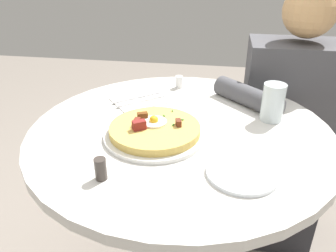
{
  "coord_description": "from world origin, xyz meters",
  "views": [
    {
      "loc": [
        -0.1,
        0.88,
        1.23
      ],
      "look_at": [
        0.03,
        0.03,
        0.78
      ],
      "focal_mm": 35.82,
      "sensor_mm": 36.0,
      "label": 1
    }
  ],
  "objects_px": {
    "person_seated": "(285,142)",
    "bread_plate": "(242,173)",
    "dining_table": "(179,177)",
    "pizza_plate": "(155,135)",
    "water_glass": "(273,102)",
    "breakfast_pizza": "(155,129)",
    "knife": "(141,101)",
    "salt_shaker": "(179,82)",
    "fork": "(137,97)",
    "pepper_shaker": "(101,169)"
  },
  "relations": [
    {
      "from": "fork",
      "to": "salt_shaker",
      "type": "height_order",
      "value": "salt_shaker"
    },
    {
      "from": "dining_table",
      "to": "breakfast_pizza",
      "type": "bearing_deg",
      "value": 43.1
    },
    {
      "from": "person_seated",
      "to": "knife",
      "type": "distance_m",
      "value": 0.66
    },
    {
      "from": "knife",
      "to": "water_glass",
      "type": "height_order",
      "value": "water_glass"
    },
    {
      "from": "pizza_plate",
      "to": "bread_plate",
      "type": "bearing_deg",
      "value": 148.5
    },
    {
      "from": "breakfast_pizza",
      "to": "water_glass",
      "type": "xyz_separation_m",
      "value": [
        -0.34,
        -0.16,
        0.03
      ]
    },
    {
      "from": "dining_table",
      "to": "person_seated",
      "type": "height_order",
      "value": "person_seated"
    },
    {
      "from": "breakfast_pizza",
      "to": "bread_plate",
      "type": "distance_m",
      "value": 0.28
    },
    {
      "from": "breakfast_pizza",
      "to": "pepper_shaker",
      "type": "bearing_deg",
      "value": 68.63
    },
    {
      "from": "fork",
      "to": "knife",
      "type": "distance_m",
      "value": 0.04
    },
    {
      "from": "person_seated",
      "to": "salt_shaker",
      "type": "distance_m",
      "value": 0.53
    },
    {
      "from": "breakfast_pizza",
      "to": "bread_plate",
      "type": "relative_size",
      "value": 1.5
    },
    {
      "from": "fork",
      "to": "person_seated",
      "type": "bearing_deg",
      "value": 160.94
    },
    {
      "from": "person_seated",
      "to": "fork",
      "type": "xyz_separation_m",
      "value": [
        0.58,
        0.21,
        0.26
      ]
    },
    {
      "from": "person_seated",
      "to": "salt_shaker",
      "type": "bearing_deg",
      "value": 10.01
    },
    {
      "from": "fork",
      "to": "knife",
      "type": "xyz_separation_m",
      "value": [
        -0.02,
        0.03,
        0.0
      ]
    },
    {
      "from": "dining_table",
      "to": "water_glass",
      "type": "height_order",
      "value": "water_glass"
    },
    {
      "from": "fork",
      "to": "pizza_plate",
      "type": "bearing_deg",
      "value": 75.27
    },
    {
      "from": "dining_table",
      "to": "salt_shaker",
      "type": "relative_size",
      "value": 19.69
    },
    {
      "from": "breakfast_pizza",
      "to": "bread_plate",
      "type": "bearing_deg",
      "value": 148.5
    },
    {
      "from": "knife",
      "to": "pepper_shaker",
      "type": "relative_size",
      "value": 3.3
    },
    {
      "from": "knife",
      "to": "salt_shaker",
      "type": "bearing_deg",
      "value": -163.56
    },
    {
      "from": "bread_plate",
      "to": "knife",
      "type": "relative_size",
      "value": 0.95
    },
    {
      "from": "breakfast_pizza",
      "to": "fork",
      "type": "distance_m",
      "value": 0.28
    },
    {
      "from": "breakfast_pizza",
      "to": "pepper_shaker",
      "type": "relative_size",
      "value": 4.71
    },
    {
      "from": "knife",
      "to": "water_glass",
      "type": "xyz_separation_m",
      "value": [
        -0.43,
        0.06,
        0.05
      ]
    },
    {
      "from": "water_glass",
      "to": "breakfast_pizza",
      "type": "bearing_deg",
      "value": 25.53
    },
    {
      "from": "pepper_shaker",
      "to": "knife",
      "type": "bearing_deg",
      "value": -88.95
    },
    {
      "from": "dining_table",
      "to": "pepper_shaker",
      "type": "bearing_deg",
      "value": 61.5
    },
    {
      "from": "fork",
      "to": "salt_shaker",
      "type": "bearing_deg",
      "value": -173.97
    },
    {
      "from": "knife",
      "to": "pepper_shaker",
      "type": "xyz_separation_m",
      "value": [
        -0.01,
        0.44,
        0.02
      ]
    },
    {
      "from": "breakfast_pizza",
      "to": "salt_shaker",
      "type": "bearing_deg",
      "value": -92.85
    },
    {
      "from": "water_glass",
      "to": "pepper_shaker",
      "type": "xyz_separation_m",
      "value": [
        0.42,
        0.38,
        -0.03
      ]
    },
    {
      "from": "pepper_shaker",
      "to": "dining_table",
      "type": "bearing_deg",
      "value": -118.5
    },
    {
      "from": "knife",
      "to": "water_glass",
      "type": "bearing_deg",
      "value": 132.33
    },
    {
      "from": "bread_plate",
      "to": "water_glass",
      "type": "distance_m",
      "value": 0.33
    },
    {
      "from": "knife",
      "to": "pepper_shaker",
      "type": "height_order",
      "value": "pepper_shaker"
    },
    {
      "from": "dining_table",
      "to": "person_seated",
      "type": "distance_m",
      "value": 0.57
    },
    {
      "from": "fork",
      "to": "bread_plate",
      "type": "bearing_deg",
      "value": 92.27
    },
    {
      "from": "water_glass",
      "to": "pepper_shaker",
      "type": "relative_size",
      "value": 2.15
    },
    {
      "from": "knife",
      "to": "person_seated",
      "type": "bearing_deg",
      "value": 164.16
    },
    {
      "from": "pizza_plate",
      "to": "pepper_shaker",
      "type": "bearing_deg",
      "value": 68.36
    },
    {
      "from": "pizza_plate",
      "to": "water_glass",
      "type": "distance_m",
      "value": 0.38
    },
    {
      "from": "pizza_plate",
      "to": "breakfast_pizza",
      "type": "bearing_deg",
      "value": -30.9
    },
    {
      "from": "pizza_plate",
      "to": "pepper_shaker",
      "type": "distance_m",
      "value": 0.23
    },
    {
      "from": "person_seated",
      "to": "bread_plate",
      "type": "bearing_deg",
      "value": 69.95
    },
    {
      "from": "pizza_plate",
      "to": "knife",
      "type": "relative_size",
      "value": 1.61
    },
    {
      "from": "pizza_plate",
      "to": "breakfast_pizza",
      "type": "relative_size",
      "value": 1.13
    },
    {
      "from": "breakfast_pizza",
      "to": "salt_shaker",
      "type": "relative_size",
      "value": 5.62
    },
    {
      "from": "dining_table",
      "to": "pizza_plate",
      "type": "bearing_deg",
      "value": 43.78
    }
  ]
}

